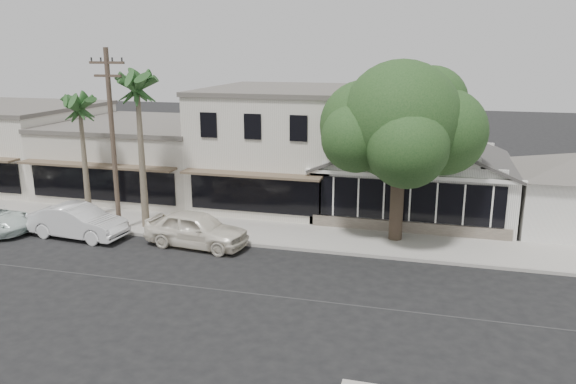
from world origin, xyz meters
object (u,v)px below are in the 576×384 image
(utility_pole, at_px, (113,138))
(shade_tree, at_px, (400,124))
(car_1, at_px, (78,222))
(car_0, at_px, (196,229))

(utility_pole, bearing_deg, shade_tree, 10.16)
(car_1, distance_m, shade_tree, 16.03)
(car_0, relative_size, car_1, 1.00)
(car_0, height_order, car_1, car_0)
(utility_pole, xyz_separation_m, car_0, (4.58, -0.87, -3.96))
(utility_pole, distance_m, car_1, 4.42)
(utility_pole, height_order, car_0, utility_pole)
(car_0, xyz_separation_m, car_1, (-6.06, -0.34, -0.03))
(utility_pole, distance_m, car_0, 6.11)
(car_0, bearing_deg, car_1, 99.40)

